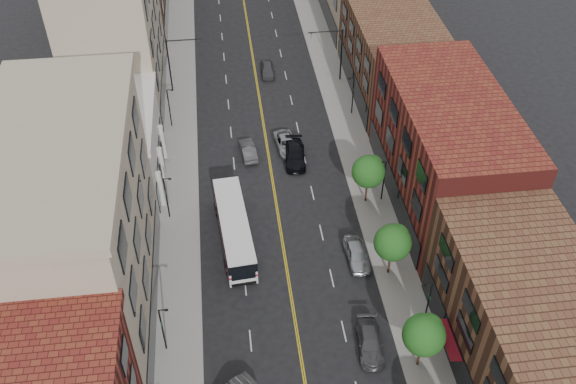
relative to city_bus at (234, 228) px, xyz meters
name	(u,v)px	position (x,y,z in m)	size (l,w,h in m)	color
sidewalk_left	(180,151)	(-5.42, 15.11, -1.73)	(4.00, 110.00, 0.15)	gray
sidewalk_right	(351,138)	(14.58, 15.11, -1.73)	(4.00, 110.00, 0.15)	gray
bldg_l_tanoffice	(77,237)	(-12.42, -6.89, 7.20)	(10.00, 22.00, 18.00)	tan
bldg_l_white	(109,149)	(-12.42, 11.11, 2.20)	(10.00, 14.00, 8.00)	silver
bldg_l_far_a	(113,30)	(-12.42, 28.11, 7.20)	(10.00, 20.00, 18.00)	tan
bldg_r_near	(544,362)	(21.58, -19.89, 3.20)	(10.00, 26.00, 10.00)	brown
bldg_r_mid	(446,151)	(21.58, 4.11, 4.20)	(10.00, 22.00, 12.00)	maroon
bldg_r_far_a	(393,55)	(21.58, 25.11, 3.20)	(10.00, 20.00, 10.00)	brown
tree_r_1	(425,333)	(13.97, -15.82, 2.32)	(3.40, 3.40, 5.59)	black
tree_r_2	(393,241)	(13.97, -5.82, 2.32)	(3.40, 3.40, 5.59)	black
tree_r_3	(369,170)	(13.97, 4.18, 2.32)	(3.40, 3.40, 5.59)	black
lamp_l_1	(163,327)	(-6.37, -11.89, 1.17)	(0.81, 0.55, 5.05)	black
lamp_l_2	(167,196)	(-6.37, 4.11, 1.17)	(0.81, 0.55, 5.05)	black
lamp_l_3	(169,106)	(-6.37, 20.11, 1.17)	(0.81, 0.55, 5.05)	black
lamp_r_1	(428,301)	(15.54, -11.89, 1.17)	(0.81, 0.55, 5.05)	black
lamp_r_2	(383,178)	(15.54, 4.11, 1.17)	(0.81, 0.55, 5.05)	black
lamp_r_3	(353,94)	(15.54, 20.11, 1.17)	(0.81, 0.55, 5.05)	black
signal_mast_left	(174,59)	(-5.68, 28.11, 2.84)	(4.49, 0.18, 7.20)	black
signal_mast_right	(336,49)	(14.85, 28.11, 2.84)	(4.49, 0.18, 7.20)	black
city_bus	(234,228)	(0.00, 0.00, 0.00)	(3.62, 12.23, 3.10)	white
car_parked_mid	(370,342)	(10.38, -13.75, -1.08)	(2.01, 4.95, 1.44)	#47474B
car_parked_far	(356,254)	(11.25, -3.92, -1.00)	(1.89, 4.70, 1.60)	#A9ABB0
car_lane_behind	(248,150)	(2.29, 13.44, -1.07)	(1.55, 4.45, 1.46)	#49484D
car_lane_a	(295,155)	(7.45, 11.82, -1.00)	(2.26, 5.55, 1.61)	black
car_lane_b	(286,144)	(6.75, 14.11, -1.10)	(2.34, 5.07, 1.41)	#A0A3A8
car_lane_c	(268,69)	(6.21, 30.73, -1.08)	(1.71, 4.26, 1.45)	#444548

